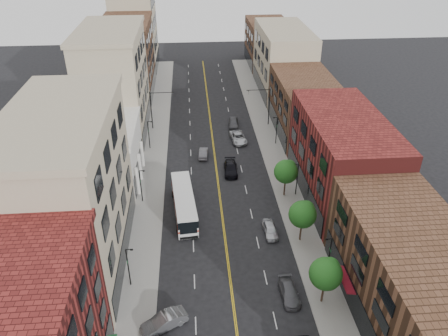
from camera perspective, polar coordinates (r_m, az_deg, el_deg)
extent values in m
cube|color=gray|center=(72.22, -9.09, 0.71)|extent=(4.00, 110.00, 0.15)
cube|color=gray|center=(73.18, 6.69, 1.34)|extent=(4.00, 110.00, 0.15)
cube|color=tan|center=(50.34, -19.35, -3.32)|extent=(10.00, 22.00, 18.00)
cube|color=silver|center=(67.87, -15.45, 1.65)|extent=(10.00, 14.00, 8.00)
cube|color=tan|center=(81.19, -14.08, 10.58)|extent=(10.00, 20.00, 18.00)
cube|color=#533421|center=(100.46, -12.43, 13.70)|extent=(10.00, 20.00, 15.00)
cube|color=tan|center=(117.13, -11.58, 17.44)|extent=(10.00, 16.00, 20.00)
cube|color=#533421|center=(46.03, 24.22, -14.59)|extent=(10.00, 26.00, 10.00)
cube|color=#581917|center=(62.87, 15.10, 1.35)|extent=(10.00, 22.00, 12.00)
cube|color=#533421|center=(81.34, 10.52, 8.00)|extent=(10.00, 20.00, 10.00)
cube|color=tan|center=(99.91, 7.73, 13.74)|extent=(10.00, 22.00, 14.00)
cube|color=#533421|center=(119.20, 5.74, 15.88)|extent=(10.00, 18.00, 11.00)
cylinder|color=black|center=(48.29, 12.77, -15.57)|extent=(0.22, 0.22, 2.50)
sphere|color=#1A5919|center=(46.45, 13.14, -13.31)|extent=(3.40, 3.40, 3.40)
sphere|color=#1A5919|center=(46.52, 13.68, -12.45)|extent=(2.04, 2.04, 2.04)
cylinder|color=black|center=(55.33, 9.98, -8.18)|extent=(0.22, 0.22, 2.50)
sphere|color=#1A5919|center=(53.73, 10.23, -5.98)|extent=(3.40, 3.40, 3.40)
sphere|color=#1A5919|center=(53.87, 10.70, -5.26)|extent=(2.04, 2.04, 2.04)
cylinder|color=black|center=(63.17, 7.92, -2.52)|extent=(0.22, 0.22, 2.50)
sphere|color=#1A5919|center=(61.78, 8.09, -0.47)|extent=(3.40, 3.40, 3.40)
sphere|color=#1A5919|center=(61.96, 8.50, 0.14)|extent=(2.04, 2.04, 2.04)
cylinder|color=black|center=(49.07, -12.39, -12.56)|extent=(0.14, 0.14, 5.00)
cylinder|color=black|center=(47.37, -12.30, -10.35)|extent=(0.70, 0.10, 0.10)
cube|color=black|center=(47.36, -11.99, -10.39)|extent=(0.28, 0.14, 0.14)
cube|color=#19592D|center=(48.47, -12.51, -11.79)|extent=(0.04, 0.55, 0.35)
cylinder|color=black|center=(61.63, -10.80, -2.35)|extent=(0.14, 0.14, 5.00)
cylinder|color=black|center=(60.29, -10.70, -0.35)|extent=(0.70, 0.10, 0.10)
cube|color=black|center=(60.28, -10.46, -0.38)|extent=(0.28, 0.14, 0.14)
cube|color=#19592D|center=(61.16, -10.88, -1.64)|extent=(0.04, 0.55, 0.35)
cylinder|color=black|center=(75.51, -9.79, 4.27)|extent=(0.14, 0.14, 5.00)
cylinder|color=black|center=(74.41, -9.69, 6.00)|extent=(0.70, 0.10, 0.10)
cube|color=black|center=(74.41, -9.50, 5.98)|extent=(0.28, 0.14, 0.14)
cube|color=#19592D|center=(75.12, -9.85, 4.88)|extent=(0.04, 0.55, 0.35)
cylinder|color=black|center=(50.62, 13.58, -11.15)|extent=(0.14, 0.14, 5.00)
cylinder|color=black|center=(48.92, 13.54, -9.00)|extent=(0.70, 0.10, 0.10)
cube|color=black|center=(48.88, 13.25, -9.07)|extent=(0.28, 0.14, 0.14)
cube|color=#19592D|center=(50.04, 13.70, -10.38)|extent=(0.04, 0.55, 0.35)
cylinder|color=black|center=(62.88, 9.52, -1.49)|extent=(0.14, 0.14, 5.00)
cylinder|color=black|center=(61.52, 9.40, 0.46)|extent=(0.70, 0.10, 0.10)
cube|color=black|center=(61.48, 9.17, 0.41)|extent=(0.28, 0.14, 0.14)
cube|color=#19592D|center=(62.41, 9.59, -0.79)|extent=(0.04, 0.55, 0.35)
cylinder|color=black|center=(76.53, 6.87, 4.88)|extent=(0.14, 0.14, 5.00)
cylinder|color=black|center=(75.41, 6.73, 6.58)|extent=(0.70, 0.10, 0.10)
cube|color=black|center=(75.39, 6.54, 6.54)|extent=(0.28, 0.14, 0.14)
cube|color=#19592D|center=(76.14, 6.91, 5.49)|extent=(0.04, 0.55, 0.35)
cylinder|color=black|center=(82.30, -9.48, 7.42)|extent=(0.18, 0.18, 7.20)
cylinder|color=black|center=(80.87, -8.11, 9.72)|extent=(4.40, 0.12, 0.12)
imported|color=black|center=(80.91, -6.80, 9.52)|extent=(0.15, 0.18, 0.90)
cylinder|color=black|center=(83.24, 5.91, 7.96)|extent=(0.18, 0.18, 7.20)
cylinder|color=black|center=(81.63, 4.49, 10.13)|extent=(4.40, 0.12, 0.12)
imported|color=black|center=(81.52, 3.21, 9.85)|extent=(0.15, 0.18, 0.90)
cube|color=silver|center=(59.26, -5.24, -4.56)|extent=(3.63, 11.97, 2.85)
cube|color=black|center=(58.87, -5.27, -4.02)|extent=(3.68, 12.02, 1.03)
cube|color=#A21D0B|center=(59.43, -5.23, -4.80)|extent=(3.68, 12.02, 0.22)
cube|color=black|center=(54.39, -4.67, -7.91)|extent=(2.16, 0.26, 1.57)
cylinder|color=black|center=(56.75, -6.13, -7.89)|extent=(0.36, 0.96, 0.94)
cylinder|color=black|center=(56.88, -3.50, -7.64)|extent=(0.36, 0.96, 0.94)
cylinder|color=black|center=(63.10, -6.70, -3.49)|extent=(0.36, 0.96, 0.94)
cylinder|color=black|center=(63.22, -4.35, -3.28)|extent=(0.36, 0.96, 0.94)
imported|color=#93959A|center=(45.91, -7.82, -19.26)|extent=(4.90, 3.64, 1.54)
imported|color=#525258|center=(48.73, 8.50, -15.79)|extent=(1.93, 4.43, 1.27)
imported|color=#B9BBC2|center=(56.29, 6.05, -7.98)|extent=(1.73, 4.11, 1.39)
imported|color=#57565C|center=(72.99, -2.72, 1.96)|extent=(1.70, 4.07, 1.31)
imported|color=black|center=(68.37, 0.88, -0.07)|extent=(2.26, 5.14, 1.47)
imported|color=silver|center=(77.88, 1.87, 4.00)|extent=(3.05, 5.55, 1.47)
imported|color=#4B4B50|center=(83.35, 1.24, 5.92)|extent=(2.26, 4.72, 1.56)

